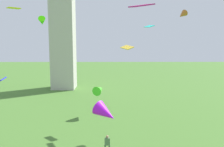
# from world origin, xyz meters

# --- Properties ---
(person_2) EXTENTS (0.56, 0.33, 1.80)m
(person_2) POSITION_xyz_m (-0.76, 19.18, 1.02)
(person_2) COLOR #51754C
(person_2) RESTS_ON ground_plane
(kite_flying_1) EXTENTS (1.75, 1.81, 0.60)m
(kite_flying_1) POSITION_xyz_m (1.65, 28.21, 9.62)
(kite_flying_1) COLOR gold
(kite_flying_2) EXTENTS (1.37, 1.32, 0.08)m
(kite_flying_2) POSITION_xyz_m (-9.50, 21.25, 13.42)
(kite_flying_2) COLOR #CED705
(kite_flying_4) EXTENTS (1.27, 1.78, 1.50)m
(kite_flying_4) POSITION_xyz_m (-9.63, 30.74, 13.01)
(kite_flying_4) COLOR #3CDB06
(kite_flying_5) EXTENTS (1.90, 1.60, 0.46)m
(kite_flying_5) POSITION_xyz_m (1.76, 15.96, 12.86)
(kite_flying_5) COLOR #BB217A
(kite_flying_7) EXTENTS (1.99, 2.35, 1.51)m
(kite_flying_7) POSITION_xyz_m (-2.02, 31.21, 3.60)
(kite_flying_7) COLOR #46D629
(kite_flying_8) EXTENTS (2.64, 2.46, 1.96)m
(kite_flying_8) POSITION_xyz_m (-0.87, 18.16, 4.24)
(kite_flying_8) COLOR #B815F2
(kite_flying_9) EXTENTS (1.25, 1.42, 0.38)m
(kite_flying_9) POSITION_xyz_m (4.35, 28.11, 12.21)
(kite_flying_9) COLOR #22DECE
(kite_flying_11) EXTENTS (1.63, 1.50, 1.29)m
(kite_flying_11) POSITION_xyz_m (8.48, 28.36, 13.64)
(kite_flying_11) COLOR #B3631F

